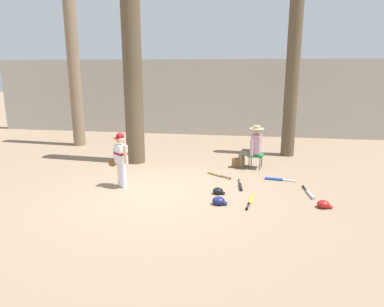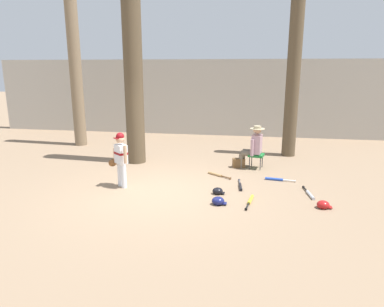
{
  "view_description": "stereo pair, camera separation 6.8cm",
  "coord_description": "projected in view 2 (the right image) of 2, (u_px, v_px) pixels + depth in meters",
  "views": [
    {
      "loc": [
        1.94,
        -7.25,
        2.75
      ],
      "look_at": [
        0.64,
        0.75,
        0.75
      ],
      "focal_mm": 32.69,
      "sensor_mm": 36.0,
      "label": 1
    },
    {
      "loc": [
        2.01,
        -7.24,
        2.75
      ],
      "look_at": [
        0.64,
        0.75,
        0.75
      ],
      "focal_mm": 32.69,
      "sensor_mm": 36.0,
      "label": 2
    }
  ],
  "objects": [
    {
      "name": "folding_stool",
      "position": [
        256.0,
        156.0,
        9.71
      ],
      "size": [
        0.47,
        0.47,
        0.41
      ],
      "color": "#196B2D",
      "rests_on": "ground"
    },
    {
      "name": "batting_helmet_black",
      "position": [
        218.0,
        191.0,
        7.78
      ],
      "size": [
        0.28,
        0.21,
        0.16
      ],
      "color": "black",
      "rests_on": "ground"
    },
    {
      "name": "tree_near_player",
      "position": [
        133.0,
        63.0,
        9.77
      ],
      "size": [
        0.79,
        0.79,
        6.56
      ],
      "color": "brown",
      "rests_on": "ground"
    },
    {
      "name": "bat_yellow_trainer",
      "position": [
        250.0,
        201.0,
        7.32
      ],
      "size": [
        0.19,
        0.78,
        0.07
      ],
      "color": "yellow",
      "rests_on": "ground"
    },
    {
      "name": "seated_spectator",
      "position": [
        253.0,
        146.0,
        9.68
      ],
      "size": [
        0.68,
        0.54,
        1.2
      ],
      "color": "#6B6051",
      "rests_on": "ground"
    },
    {
      "name": "tree_behind_spectator",
      "position": [
        293.0,
        86.0,
        10.72
      ],
      "size": [
        0.61,
        0.61,
        5.01
      ],
      "color": "brown",
      "rests_on": "ground"
    },
    {
      "name": "concrete_back_wall",
      "position": [
        203.0,
        98.0,
        14.49
      ],
      "size": [
        18.0,
        0.36,
        3.07
      ],
      "primitive_type": "cube",
      "color": "#ADA89E",
      "rests_on": "ground"
    },
    {
      "name": "bat_black_composite",
      "position": [
        240.0,
        186.0,
        8.22
      ],
      "size": [
        0.14,
        0.76,
        0.07
      ],
      "color": "black",
      "rests_on": "ground"
    },
    {
      "name": "bat_blue_youth",
      "position": [
        276.0,
        179.0,
        8.72
      ],
      "size": [
        0.74,
        0.17,
        0.07
      ],
      "color": "#2347AD",
      "rests_on": "ground"
    },
    {
      "name": "bat_aluminum_silver",
      "position": [
        309.0,
        194.0,
        7.7
      ],
      "size": [
        0.17,
        0.78,
        0.07
      ],
      "color": "#B7BCC6",
      "rests_on": "ground"
    },
    {
      "name": "young_ballplayer",
      "position": [
        120.0,
        156.0,
        8.11
      ],
      "size": [
        0.58,
        0.42,
        1.31
      ],
      "color": "white",
      "rests_on": "ground"
    },
    {
      "name": "bat_wood_tan",
      "position": [
        217.0,
        175.0,
        9.11
      ],
      "size": [
        0.65,
        0.49,
        0.07
      ],
      "color": "tan",
      "rests_on": "ground"
    },
    {
      "name": "tree_far_left",
      "position": [
        74.0,
        56.0,
        12.03
      ],
      "size": [
        0.61,
        0.61,
        6.9
      ],
      "color": "#7F6B51",
      "rests_on": "ground"
    },
    {
      "name": "handbag_beside_stool",
      "position": [
        239.0,
        163.0,
        9.85
      ],
      "size": [
        0.37,
        0.24,
        0.26
      ],
      "primitive_type": "cube",
      "rotation": [
        0.0,
        0.0,
        0.18
      ],
      "color": "brown",
      "rests_on": "ground"
    },
    {
      "name": "batting_helmet_red",
      "position": [
        323.0,
        205.0,
        6.99
      ],
      "size": [
        0.3,
        0.23,
        0.17
      ],
      "color": "#A81919",
      "rests_on": "ground"
    },
    {
      "name": "batting_helmet_navy",
      "position": [
        218.0,
        201.0,
        7.18
      ],
      "size": [
        0.31,
        0.24,
        0.18
      ],
      "color": "navy",
      "rests_on": "ground"
    },
    {
      "name": "ground_plane",
      "position": [
        159.0,
        192.0,
        7.91
      ],
      "size": [
        60.0,
        60.0,
        0.0
      ],
      "primitive_type": "plane",
      "color": "#897056"
    }
  ]
}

